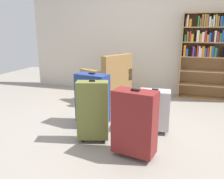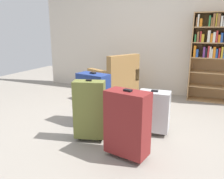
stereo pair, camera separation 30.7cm
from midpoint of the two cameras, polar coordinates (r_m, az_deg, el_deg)
ground_plane at (r=3.18m, az=1.62°, el=-10.05°), size 8.90×8.90×0.00m
back_wall at (r=5.02m, az=11.39°, el=14.04°), size 5.08×0.10×2.60m
bookshelf at (r=4.72m, az=27.31°, el=8.83°), size 1.04×0.31×1.64m
armchair at (r=4.36m, az=2.65°, el=1.22°), size 0.94×0.94×0.90m
mug at (r=4.26m, az=9.87°, el=-3.06°), size 0.12×0.08×0.10m
suitcase_silver at (r=3.04m, az=13.26°, el=-5.30°), size 0.41×0.26×0.59m
suitcase_olive at (r=2.75m, az=-2.46°, el=-5.10°), size 0.41×0.28×0.77m
suitcase_dark_red at (r=2.41m, az=7.52°, el=-8.38°), size 0.48×0.31×0.75m
suitcase_navy_blue at (r=3.24m, az=-1.97°, el=-2.09°), size 0.49×0.32×0.76m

